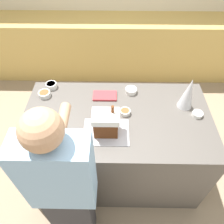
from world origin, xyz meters
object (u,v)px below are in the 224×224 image
at_px(baking_tray, 106,132).
at_px(candy_bowl_behind_tray, 125,112).
at_px(person, 65,191).
at_px(candy_bowl_near_tray_right, 44,94).
at_px(cookbook, 105,96).
at_px(candy_bowl_far_left, 51,85).
at_px(candy_bowl_far_right, 131,90).
at_px(decorative_tree, 188,93).
at_px(candy_bowl_near_tray_left, 197,114).
at_px(gingerbread_house, 106,123).

xyz_separation_m(baking_tray, candy_bowl_behind_tray, (0.16, 0.22, 0.02)).
bearing_deg(person, baking_tray, 60.61).
xyz_separation_m(candy_bowl_near_tray_right, cookbook, (0.59, 0.00, -0.02)).
bearing_deg(candy_bowl_far_left, candy_bowl_far_right, -4.34).
bearing_deg(cookbook, baking_tray, -86.38).
bearing_deg(decorative_tree, candy_bowl_far_right, 160.00).
distance_m(decorative_tree, candy_bowl_near_tray_left, 0.21).
relative_size(decorative_tree, candy_bowl_near_tray_right, 2.74).
height_order(candy_bowl_far_left, cookbook, candy_bowl_far_left).
relative_size(gingerbread_house, candy_bowl_far_left, 2.55).
bearing_deg(gingerbread_house, candy_bowl_far_right, 65.54).
relative_size(baking_tray, cookbook, 1.67).
height_order(baking_tray, candy_bowl_far_right, candy_bowl_far_right).
distance_m(baking_tray, decorative_tree, 0.81).
xyz_separation_m(gingerbread_house, candy_bowl_near_tray_right, (-0.62, 0.44, -0.10)).
xyz_separation_m(gingerbread_house, candy_bowl_behind_tray, (0.16, 0.22, -0.10)).
height_order(candy_bowl_far_right, person, person).
xyz_separation_m(gingerbread_house, person, (-0.28, -0.49, -0.17)).
bearing_deg(candy_bowl_behind_tray, candy_bowl_far_right, 77.00).
relative_size(candy_bowl_behind_tray, cookbook, 0.42).
bearing_deg(baking_tray, gingerbread_house, 25.04).
bearing_deg(candy_bowl_near_tray_left, candy_bowl_far_left, 165.36).
bearing_deg(decorative_tree, candy_bowl_near_tray_right, 175.15).
relative_size(baking_tray, candy_bowl_behind_tray, 3.99).
bearing_deg(candy_bowl_near_tray_right, candy_bowl_near_tray_left, -9.37).
height_order(baking_tray, candy_bowl_far_left, candy_bowl_far_left).
distance_m(candy_bowl_behind_tray, cookbook, 0.29).
bearing_deg(decorative_tree, candy_bowl_near_tray_left, -53.41).
xyz_separation_m(baking_tray, candy_bowl_far_left, (-0.58, 0.57, 0.02)).
height_order(decorative_tree, candy_bowl_near_tray_right, decorative_tree).
bearing_deg(candy_bowl_near_tray_left, baking_tray, -165.99).
bearing_deg(gingerbread_house, baking_tray, -154.96).
height_order(baking_tray, person, person).
bearing_deg(cookbook, candy_bowl_near_tray_left, -15.71).
bearing_deg(person, candy_bowl_far_left, 105.88).
distance_m(baking_tray, candy_bowl_behind_tray, 0.27).
height_order(candy_bowl_far_left, candy_bowl_near_tray_right, candy_bowl_far_left).
bearing_deg(baking_tray, candy_bowl_far_right, 65.51).
relative_size(candy_bowl_far_right, candy_bowl_far_left, 1.02).
distance_m(candy_bowl_far_right, candy_bowl_far_left, 0.81).
height_order(gingerbread_house, person, person).
height_order(candy_bowl_behind_tray, person, person).
height_order(candy_bowl_far_left, candy_bowl_behind_tray, candy_bowl_far_left).
bearing_deg(candy_bowl_far_left, gingerbread_house, -44.46).
relative_size(candy_bowl_far_left, candy_bowl_near_tray_right, 0.95).
bearing_deg(person, cookbook, 75.06).
relative_size(baking_tray, candy_bowl_near_tray_right, 3.32).
bearing_deg(candy_bowl_near_tray_left, decorative_tree, 126.59).
height_order(gingerbread_house, candy_bowl_near_tray_left, gingerbread_house).
bearing_deg(decorative_tree, candy_bowl_far_left, 169.51).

